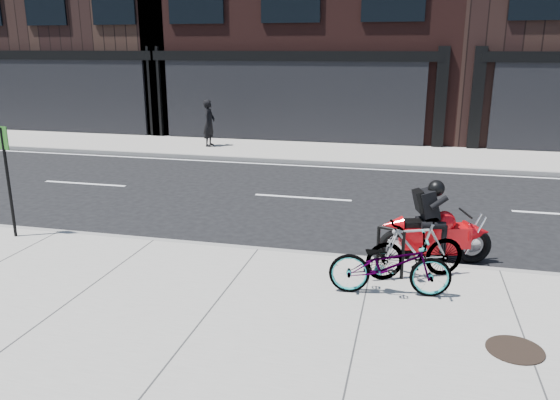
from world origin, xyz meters
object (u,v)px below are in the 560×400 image
(bicycle_front, at_px, (390,264))
(bike_rack, at_px, (390,247))
(sign_post, at_px, (7,172))
(manhole_cover, at_px, (515,350))
(motorcycle, at_px, (441,230))
(bicycle_rear, at_px, (415,249))
(pedestrian, at_px, (209,123))

(bicycle_front, bearing_deg, bike_rack, -4.42)
(sign_post, bearing_deg, manhole_cover, -0.48)
(motorcycle, bearing_deg, manhole_cover, -91.61)
(bicycle_rear, bearing_deg, bicycle_front, -51.56)
(bike_rack, xyz_separation_m, sign_post, (-6.91, 0.20, 0.78))
(bicycle_front, bearing_deg, bicycle_rear, -33.76)
(bicycle_front, bearing_deg, pedestrian, 25.51)
(bicycle_front, relative_size, bicycle_rear, 1.10)
(bicycle_front, xyz_separation_m, sign_post, (-6.94, 0.87, 0.78))
(pedestrian, distance_m, manhole_cover, 14.77)
(bike_rack, bearing_deg, bicycle_front, -87.78)
(sign_post, bearing_deg, bicycle_rear, 11.72)
(bicycle_rear, relative_size, sign_post, 0.76)
(bicycle_front, height_order, manhole_cover, bicycle_front)
(bike_rack, xyz_separation_m, bicycle_front, (0.03, -0.67, -0.01))
(bicycle_front, height_order, sign_post, sign_post)
(bike_rack, height_order, bicycle_rear, bicycle_rear)
(pedestrian, bearing_deg, sign_post, 179.24)
(bicycle_rear, xyz_separation_m, manhole_cover, (1.18, -1.87, -0.46))
(bicycle_front, bearing_deg, sign_post, 76.18)
(bicycle_front, relative_size, sign_post, 0.83)
(bicycle_rear, height_order, pedestrian, pedestrian)
(bicycle_front, xyz_separation_m, motorcycle, (0.76, 1.70, 0.01))
(bicycle_rear, distance_m, manhole_cover, 2.26)
(bicycle_rear, xyz_separation_m, sign_post, (-7.29, 0.20, 0.76))
(manhole_cover, bearing_deg, bike_rack, 129.51)
(bike_rack, distance_m, manhole_cover, 2.47)
(motorcycle, bearing_deg, bike_rack, -143.64)
(bicycle_rear, bearing_deg, sign_post, -116.02)
(bike_rack, bearing_deg, motorcycle, 52.72)
(motorcycle, bearing_deg, bicycle_front, -130.32)
(bike_rack, height_order, sign_post, sign_post)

